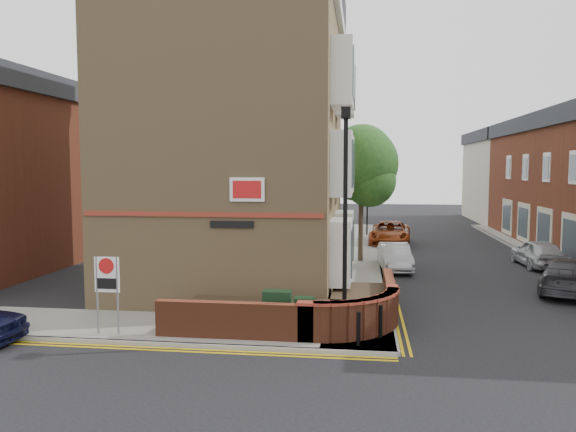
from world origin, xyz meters
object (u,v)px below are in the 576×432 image
Objects in this scene: silver_car_near at (395,257)px; zone_sign at (107,281)px; lamppost at (345,221)px; utility_cabinet_large at (277,312)px.

zone_sign is at bearing -130.20° from silver_car_near.
lamppost is 11.54m from silver_car_near.
silver_car_near is at bearing 79.73° from lamppost.
zone_sign is 0.58× the size of silver_car_near.
utility_cabinet_large is 4.86m from zone_sign.
utility_cabinet_large is at bearing 9.69° from zone_sign.
lamppost is at bearing 6.07° from zone_sign.
zone_sign is (-6.60, -0.70, -1.70)m from lamppost.
zone_sign is at bearing -173.93° from lamppost.
lamppost is at bearing -104.24° from silver_car_near.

